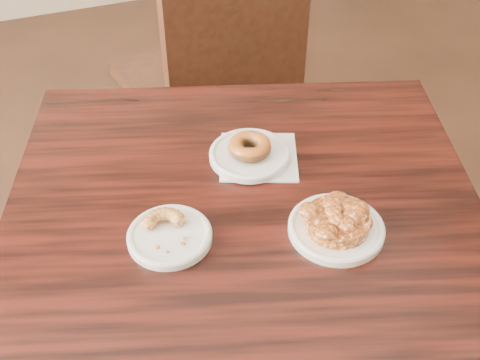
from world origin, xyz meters
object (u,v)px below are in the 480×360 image
object	(u,v)px
cafe_table	(244,342)
glazed_donut	(250,147)
cruller_fragment	(169,229)
chair_far	(204,80)
apple_fritter	(338,219)

from	to	relation	value
cafe_table	glazed_donut	size ratio (longest dim) A/B	10.28
glazed_donut	cruller_fragment	size ratio (longest dim) A/B	0.94
cafe_table	chair_far	bearing A→B (deg)	94.83
cafe_table	cruller_fragment	xyz separation A→B (m)	(-0.13, -0.00, 0.40)
cafe_table	chair_far	xyz separation A→B (m)	(0.21, 0.90, 0.08)
cruller_fragment	chair_far	bearing A→B (deg)	69.46
chair_far	glazed_donut	distance (m)	0.84
chair_far	cruller_fragment	world-z (taller)	chair_far
cafe_table	cruller_fragment	bearing A→B (deg)	-160.93
apple_fritter	cruller_fragment	size ratio (longest dim) A/B	1.68
cruller_fragment	cafe_table	bearing A→B (deg)	1.46
cafe_table	cruller_fragment	world-z (taller)	cruller_fragment
chair_far	glazed_donut	xyz separation A→B (m)	(-0.14, -0.76, 0.33)
chair_far	glazed_donut	world-z (taller)	chair_far
glazed_donut	cruller_fragment	distance (m)	0.25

